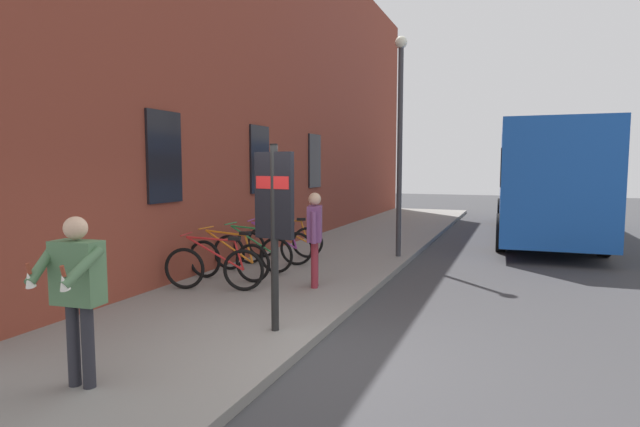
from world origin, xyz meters
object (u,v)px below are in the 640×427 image
object	(u,v)px
transit_info_sign	(274,207)
tourist_with_hotdogs	(76,283)
bicycle_far_end	(214,268)
city_bus	(543,176)
street_lamp	(400,127)
pedestrian_by_facade	(315,230)
bicycle_by_door	(273,247)
bicycle_mid_rack	(253,252)
bicycle_end_of_row	(285,241)
bicycle_beside_lamp	(228,259)

from	to	relation	value
transit_info_sign	tourist_with_hotdogs	size ratio (longest dim) A/B	1.45
bicycle_far_end	tourist_with_hotdogs	xyz separation A→B (m)	(-3.77, -0.95, 0.63)
city_bus	tourist_with_hotdogs	bearing A→B (deg)	161.88
transit_info_sign	street_lamp	xyz separation A→B (m)	(5.96, -0.28, 1.41)
city_bus	pedestrian_by_facade	distance (m)	10.18
bicycle_by_door	street_lamp	xyz separation A→B (m)	(2.00, -2.29, 2.62)
bicycle_far_end	bicycle_by_door	size ratio (longest dim) A/B	0.99
bicycle_mid_rack	transit_info_sign	size ratio (longest dim) A/B	0.74
bicycle_mid_rack	transit_info_sign	bearing A→B (deg)	-146.68
transit_info_sign	tourist_with_hotdogs	bearing A→B (deg)	156.08
bicycle_end_of_row	bicycle_far_end	bearing A→B (deg)	-176.77
transit_info_sign	pedestrian_by_facade	size ratio (longest dim) A/B	1.44
street_lamp	pedestrian_by_facade	bearing A→B (deg)	169.06
bicycle_beside_lamp	street_lamp	bearing A→B (deg)	-33.16
bicycle_mid_rack	bicycle_beside_lamp	bearing A→B (deg)	177.24
bicycle_far_end	city_bus	xyz separation A→B (m)	(10.16, -5.51, 1.41)
bicycle_far_end	street_lamp	distance (m)	5.58
city_bus	tourist_with_hotdogs	xyz separation A→B (m)	(-13.93, 4.56, -0.78)
city_bus	transit_info_sign	bearing A→B (deg)	163.02
pedestrian_by_facade	street_lamp	bearing A→B (deg)	-10.94
bicycle_far_end	bicycle_end_of_row	xyz separation A→B (m)	(3.24, 0.18, 0.00)
bicycle_far_end	transit_info_sign	distance (m)	2.76
bicycle_by_door	transit_info_sign	size ratio (longest dim) A/B	0.73
street_lamp	tourist_with_hotdogs	bearing A→B (deg)	171.24
pedestrian_by_facade	street_lamp	distance (m)	4.15
bicycle_end_of_row	city_bus	world-z (taller)	city_bus
pedestrian_by_facade	tourist_with_hotdogs	bearing A→B (deg)	172.94
bicycle_beside_lamp	city_bus	size ratio (longest dim) A/B	0.17
tourist_with_hotdogs	bicycle_by_door	bearing A→B (deg)	9.48
bicycle_end_of_row	street_lamp	xyz separation A→B (m)	(1.16, -2.39, 2.62)
tourist_with_hotdogs	street_lamp	size ratio (longest dim) A/B	0.33
bicycle_far_end	bicycle_end_of_row	size ratio (longest dim) A/B	1.03
city_bus	street_lamp	bearing A→B (deg)	150.20
bicycle_end_of_row	tourist_with_hotdogs	distance (m)	7.12
bicycle_end_of_row	transit_info_sign	bearing A→B (deg)	-156.18
transit_info_sign	street_lamp	size ratio (longest dim) A/B	0.47
bicycle_mid_rack	transit_info_sign	world-z (taller)	transit_info_sign
bicycle_beside_lamp	bicycle_mid_rack	bearing A→B (deg)	-2.76
bicycle_beside_lamp	bicycle_mid_rack	size ratio (longest dim) A/B	1.00
bicycle_end_of_row	pedestrian_by_facade	distance (m)	3.01
bicycle_end_of_row	transit_info_sign	xyz separation A→B (m)	(-4.79, -2.12, 1.21)
transit_info_sign	street_lamp	world-z (taller)	street_lamp
bicycle_beside_lamp	bicycle_by_door	world-z (taller)	same
tourist_with_hotdogs	bicycle_end_of_row	bearing A→B (deg)	9.19
transit_info_sign	pedestrian_by_facade	xyz separation A→B (m)	(2.39, 0.41, -0.58)
bicycle_end_of_row	street_lamp	bearing A→B (deg)	-64.05
bicycle_mid_rack	city_bus	xyz separation A→B (m)	(8.57, -5.65, 1.41)
bicycle_far_end	bicycle_mid_rack	distance (m)	1.60
bicycle_end_of_row	street_lamp	size ratio (longest dim) A/B	0.33
bicycle_mid_rack	bicycle_end_of_row	bearing A→B (deg)	1.56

